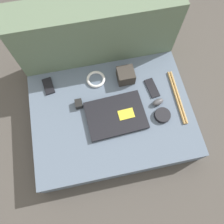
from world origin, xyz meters
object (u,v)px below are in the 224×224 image
(laptop, at_px, (116,115))
(phone_silver, at_px, (152,88))
(camera_pouch, at_px, (126,75))
(charger_brick, at_px, (79,104))
(speaker_puck, at_px, (162,115))
(computer_mouse, at_px, (158,102))
(phone_black, at_px, (48,86))

(laptop, relative_size, phone_silver, 2.58)
(camera_pouch, distance_m, charger_brick, 0.33)
(camera_pouch, bearing_deg, speaker_puck, -61.54)
(charger_brick, bearing_deg, phone_silver, 2.44)
(camera_pouch, bearing_deg, computer_mouse, -53.40)
(phone_black, xyz_separation_m, camera_pouch, (0.48, -0.04, 0.03))
(camera_pouch, bearing_deg, charger_brick, -159.00)
(computer_mouse, distance_m, speaker_puck, 0.08)
(laptop, bearing_deg, charger_brick, 147.65)
(phone_black, height_order, camera_pouch, camera_pouch)
(laptop, xyz_separation_m, camera_pouch, (0.11, 0.23, 0.03))
(phone_silver, relative_size, phone_black, 1.15)
(speaker_puck, bearing_deg, laptop, 168.47)
(computer_mouse, relative_size, charger_brick, 1.53)
(charger_brick, bearing_deg, speaker_puck, -19.75)
(laptop, xyz_separation_m, computer_mouse, (0.26, 0.03, 0.01))
(phone_black, bearing_deg, phone_silver, -21.37)
(computer_mouse, bearing_deg, laptop, 172.04)
(computer_mouse, bearing_deg, camera_pouch, 112.28)
(computer_mouse, xyz_separation_m, phone_silver, (-0.01, 0.10, -0.01))
(speaker_puck, distance_m, camera_pouch, 0.33)
(speaker_puck, relative_size, charger_brick, 1.87)
(computer_mouse, height_order, charger_brick, same)
(computer_mouse, distance_m, phone_black, 0.67)
(speaker_puck, bearing_deg, phone_black, 152.48)
(laptop, height_order, speaker_puck, laptop)
(speaker_puck, xyz_separation_m, phone_silver, (-0.01, 0.19, -0.01))
(computer_mouse, xyz_separation_m, camera_pouch, (-0.15, 0.20, 0.02))
(phone_silver, bearing_deg, camera_pouch, 137.86)
(camera_pouch, relative_size, charger_brick, 1.99)
(phone_silver, relative_size, camera_pouch, 1.34)
(computer_mouse, distance_m, phone_silver, 0.10)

